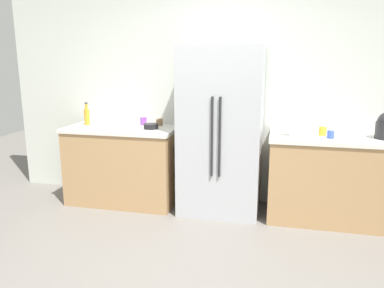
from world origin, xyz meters
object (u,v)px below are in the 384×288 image
at_px(cup_b, 323,131).
at_px(refrigerator, 221,131).
at_px(bowl_a, 151,126).
at_px(cup_c, 159,122).
at_px(cup_d, 331,135).
at_px(toaster, 304,127).
at_px(cup_a, 143,121).
at_px(bottle_a, 87,116).

bearing_deg(cup_b, refrigerator, -178.31).
height_order(refrigerator, bowl_a, refrigerator).
bearing_deg(cup_c, cup_d, -9.50).
distance_m(cup_c, bowl_a, 0.24).
bearing_deg(refrigerator, toaster, -5.35).
relative_size(toaster, cup_a, 2.98).
relative_size(cup_d, bowl_a, 0.47).
bearing_deg(cup_d, cup_c, 170.50).
height_order(bottle_a, cup_c, bottle_a).
bearing_deg(cup_a, bottle_a, -166.87).
xyz_separation_m(cup_a, cup_c, (0.20, 0.01, -0.01)).
xyz_separation_m(toaster, cup_d, (0.26, -0.02, -0.06)).
bearing_deg(toaster, refrigerator, 174.65).
distance_m(toaster, cup_c, 1.67).
xyz_separation_m(cup_b, bowl_a, (-1.87, -0.05, -0.02)).
xyz_separation_m(refrigerator, bowl_a, (-0.80, -0.02, 0.02)).
bearing_deg(bowl_a, cup_b, 1.67).
relative_size(toaster, cup_c, 3.35).
xyz_separation_m(refrigerator, toaster, (0.86, -0.08, 0.10)).
relative_size(refrigerator, cup_c, 22.23).
distance_m(bottle_a, cup_a, 0.68).
distance_m(cup_a, cup_c, 0.20).
bearing_deg(cup_c, cup_a, -177.27).
height_order(toaster, cup_d, toaster).
height_order(toaster, cup_a, toaster).
bearing_deg(toaster, bottle_a, 176.98).
bearing_deg(toaster, cup_c, 169.83).
relative_size(cup_a, cup_c, 1.12).
bearing_deg(bowl_a, refrigerator, 1.63).
xyz_separation_m(cup_b, cup_c, (-1.85, 0.18, -0.01)).
xyz_separation_m(refrigerator, cup_b, (1.06, 0.03, 0.04)).
distance_m(toaster, bottle_a, 2.51).
bearing_deg(cup_a, refrigerator, -11.85).
xyz_separation_m(toaster, bowl_a, (-1.67, 0.06, -0.07)).
bearing_deg(cup_d, cup_a, 171.62).
xyz_separation_m(toaster, cup_a, (-1.84, 0.29, -0.05)).
relative_size(refrigerator, bottle_a, 6.75).
xyz_separation_m(cup_b, cup_d, (0.06, -0.14, -0.01)).
height_order(refrigerator, cup_c, refrigerator).
relative_size(toaster, bowl_a, 1.66).
bearing_deg(bowl_a, bottle_a, 174.93).
height_order(bottle_a, bowl_a, bottle_a).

